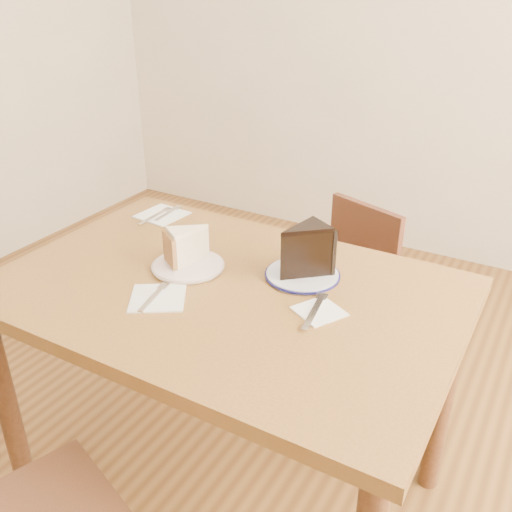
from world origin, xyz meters
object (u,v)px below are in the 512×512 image
object	(u,v)px
table	(226,318)
chair_far	(340,295)
chocolate_cake	(302,253)
carrot_cake	(190,246)
plate_navy	(302,275)
plate_cream	(188,266)

from	to	relation	value
table	chair_far	bearing A→B (deg)	82.89
table	chocolate_cake	distance (m)	0.27
carrot_cake	plate_navy	bearing A→B (deg)	49.85
chocolate_cake	plate_cream	bearing A→B (deg)	48.45
plate_cream	carrot_cake	distance (m)	0.05
carrot_cake	chocolate_cake	distance (m)	0.31
chair_far	plate_navy	xyz separation A→B (m)	(0.07, -0.49, 0.34)
plate_navy	carrot_cake	xyz separation A→B (m)	(-0.30, -0.09, 0.05)
plate_navy	chocolate_cake	distance (m)	0.07
plate_navy	carrot_cake	size ratio (longest dim) A/B	1.75
plate_cream	carrot_cake	size ratio (longest dim) A/B	1.74
carrot_cake	chair_far	bearing A→B (deg)	101.99
chair_far	plate_navy	size ratio (longest dim) A/B	3.82
table	plate_navy	distance (m)	0.24
chair_far	plate_navy	world-z (taller)	plate_navy
table	plate_navy	size ratio (longest dim) A/B	6.20
chair_far	carrot_cake	bearing A→B (deg)	88.03
chair_far	chocolate_cake	world-z (taller)	chocolate_cake
table	plate_navy	world-z (taller)	plate_navy
table	carrot_cake	bearing A→B (deg)	158.66
chair_far	carrot_cake	xyz separation A→B (m)	(-0.23, -0.58, 0.39)
table	carrot_cake	xyz separation A→B (m)	(-0.15, 0.06, 0.15)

